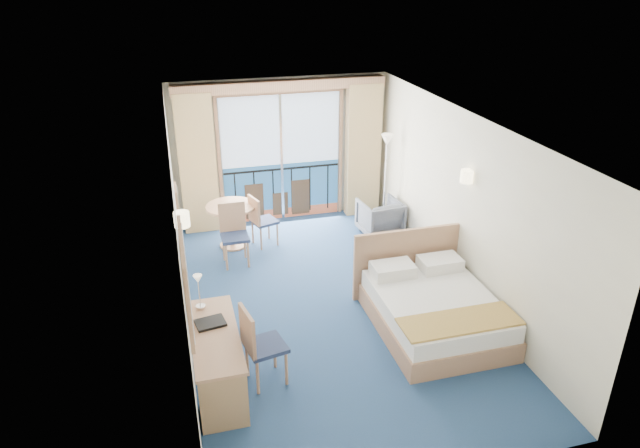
{
  "coord_description": "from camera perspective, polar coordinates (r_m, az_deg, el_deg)",
  "views": [
    {
      "loc": [
        -1.96,
        -6.79,
        4.55
      ],
      "look_at": [
        -0.07,
        0.2,
        1.21
      ],
      "focal_mm": 32.0,
      "sensor_mm": 36.0,
      "label": 1
    }
  ],
  "objects": [
    {
      "name": "floor_lamp",
      "position": [
        10.38,
        6.64,
        6.61
      ],
      "size": [
        0.25,
        0.25,
        1.77
      ],
      "color": "silver",
      "rests_on": "ground"
    },
    {
      "name": "mirror",
      "position": [
        6.08,
        -13.27,
        -5.53
      ],
      "size": [
        0.05,
        1.25,
        0.95
      ],
      "color": "tan",
      "rests_on": "room_walls"
    },
    {
      "name": "armchair",
      "position": [
        10.41,
        6.03,
        0.67
      ],
      "size": [
        0.76,
        0.78,
        0.65
      ],
      "primitive_type": "imported",
      "rotation": [
        0.0,
        0.0,
        3.24
      ],
      "color": "#454B54",
      "rests_on": "ground"
    },
    {
      "name": "room_walls",
      "position": [
        7.59,
        0.92,
        3.35
      ],
      "size": [
        4.04,
        6.54,
        2.72
      ],
      "color": "#ECE9CC",
      "rests_on": "ground"
    },
    {
      "name": "round_table",
      "position": [
        9.91,
        -8.85,
        0.86
      ],
      "size": [
        0.85,
        0.85,
        0.77
      ],
      "color": "tan",
      "rests_on": "ground"
    },
    {
      "name": "sconce_right",
      "position": [
        8.16,
        14.48,
        4.64
      ],
      "size": [
        0.18,
        0.18,
        0.18
      ],
      "primitive_type": "cylinder",
      "color": "beige",
      "rests_on": "room_walls"
    },
    {
      "name": "floor",
      "position": [
        8.4,
        0.84,
        -8.01
      ],
      "size": [
        6.5,
        6.5,
        0.0
      ],
      "primitive_type": "plane",
      "color": "navy",
      "rests_on": "ground"
    },
    {
      "name": "desk_chair",
      "position": [
        6.72,
        -6.22,
        -11.65
      ],
      "size": [
        0.53,
        0.52,
        1.03
      ],
      "rotation": [
        0.0,
        0.0,
        1.77
      ],
      "color": "#212D4D",
      "rests_on": "ground"
    },
    {
      "name": "balcony_door",
      "position": [
        10.75,
        -3.9,
        6.23
      ],
      "size": [
        2.36,
        0.03,
        2.52
      ],
      "color": "navy",
      "rests_on": "room_walls"
    },
    {
      "name": "table_chair_b",
      "position": [
        9.38,
        -8.62,
        -0.61
      ],
      "size": [
        0.44,
        0.45,
        1.02
      ],
      "rotation": [
        0.0,
        0.0,
        0.01
      ],
      "color": "#212D4D",
      "rests_on": "ground"
    },
    {
      "name": "nightstand",
      "position": [
        9.27,
        10.58,
        -3.23
      ],
      "size": [
        0.4,
        0.38,
        0.53
      ],
      "primitive_type": "cube",
      "color": "#A07955",
      "rests_on": "ground"
    },
    {
      "name": "phone",
      "position": [
        9.15,
        10.76,
        -1.5
      ],
      "size": [
        0.21,
        0.18,
        0.08
      ],
      "primitive_type": "cube",
      "rotation": [
        0.0,
        0.0,
        0.18
      ],
      "color": "white",
      "rests_on": "nightstand"
    },
    {
      "name": "curtain_left",
      "position": [
        10.4,
        -12.15,
        5.84
      ],
      "size": [
        0.65,
        0.22,
        2.55
      ],
      "primitive_type": "cube",
      "color": "tan",
      "rests_on": "room_walls"
    },
    {
      "name": "bed",
      "position": [
        7.93,
        11.25,
        -8.22
      ],
      "size": [
        1.67,
        1.98,
        1.05
      ],
      "color": "tan",
      "rests_on": "ground"
    },
    {
      "name": "wall_print",
      "position": [
        7.82,
        -14.06,
        1.82
      ],
      "size": [
        0.04,
        0.42,
        0.52
      ],
      "color": "tan",
      "rests_on": "room_walls"
    },
    {
      "name": "table_chair_a",
      "position": [
        9.89,
        -6.01,
        0.59
      ],
      "size": [
        0.51,
        0.5,
        0.92
      ],
      "rotation": [
        0.0,
        0.0,
        1.88
      ],
      "color": "#212D4D",
      "rests_on": "ground"
    },
    {
      "name": "pelmet",
      "position": [
        10.27,
        -3.95,
        13.66
      ],
      "size": [
        3.8,
        0.25,
        0.18
      ],
      "primitive_type": "cube",
      "color": "tan",
      "rests_on": "room_walls"
    },
    {
      "name": "desk",
      "position": [
        6.53,
        -9.9,
        -15.11
      ],
      "size": [
        0.53,
        1.55,
        0.73
      ],
      "color": "tan",
      "rests_on": "ground"
    },
    {
      "name": "sconce_left",
      "position": [
        6.75,
        -13.65,
        0.46
      ],
      "size": [
        0.18,
        0.18,
        0.18
      ],
      "primitive_type": "cylinder",
      "color": "beige",
      "rests_on": "room_walls"
    },
    {
      "name": "folder",
      "position": [
        6.82,
        -10.91,
        -9.68
      ],
      "size": [
        0.37,
        0.3,
        0.03
      ],
      "primitive_type": "cube",
      "rotation": [
        0.0,
        0.0,
        0.17
      ],
      "color": "black",
      "rests_on": "desk"
    },
    {
      "name": "curtain_right",
      "position": [
        10.97,
        4.3,
        7.32
      ],
      "size": [
        0.65,
        0.22,
        2.55
      ],
      "primitive_type": "cube",
      "color": "tan",
      "rests_on": "room_walls"
    },
    {
      "name": "desk_lamp",
      "position": [
        6.96,
        -12.06,
        -5.97
      ],
      "size": [
        0.12,
        0.12,
        0.44
      ],
      "color": "silver",
      "rests_on": "desk"
    }
  ]
}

